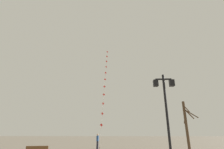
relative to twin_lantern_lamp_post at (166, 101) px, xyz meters
The scene contains 5 objects.
ground_plane 12.83m from the twin_lantern_lamp_post, 102.23° to the left, with size 160.00×160.00×0.00m, color #756B5B.
twin_lantern_lamp_post is the anchor object (origin of this frame).
kite_train 20.69m from the twin_lantern_lamp_post, 105.83° to the left, with size 0.51×12.43×19.56m.
kite_flyer 13.04m from the twin_lantern_lamp_post, 115.27° to the left, with size 0.24×0.61×1.71m.
bare_tree 7.09m from the twin_lantern_lamp_post, 61.76° to the left, with size 1.03×1.58×4.62m.
Camera 1 is at (-0.09, -2.13, 1.83)m, focal length 27.18 mm.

